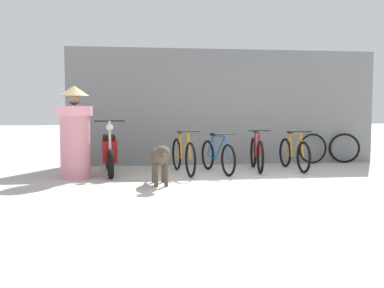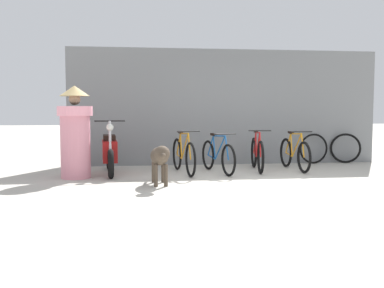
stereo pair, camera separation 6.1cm
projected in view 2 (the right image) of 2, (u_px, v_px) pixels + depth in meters
name	position (u px, v px, depth m)	size (l,w,h in m)	color
ground_plane	(263.00, 186.00, 7.61)	(60.00, 60.00, 0.00)	#B7B2A5
shop_wall_back	(226.00, 107.00, 10.60)	(7.32, 0.20, 2.69)	slate
bicycle_0	(183.00, 156.00, 9.08)	(0.46, 1.76, 0.88)	black
bicycle_1	(218.00, 156.00, 9.16)	(0.51, 1.65, 0.83)	black
bicycle_2	(257.00, 154.00, 9.48)	(0.46, 1.64, 0.88)	black
bicycle_3	(294.00, 154.00, 9.58)	(0.46, 1.66, 0.85)	black
motorcycle	(110.00, 153.00, 9.01)	(0.58, 1.87, 1.09)	black
stray_dog	(160.00, 157.00, 7.63)	(0.34, 1.25, 0.71)	#4C3F33
person_in_robes	(75.00, 132.00, 8.42)	(0.84, 0.84, 1.74)	pink
spare_tire_left	(345.00, 148.00, 10.79)	(0.68, 0.33, 0.72)	black
spare_tire_right	(314.00, 149.00, 10.69)	(0.72, 0.10, 0.72)	black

